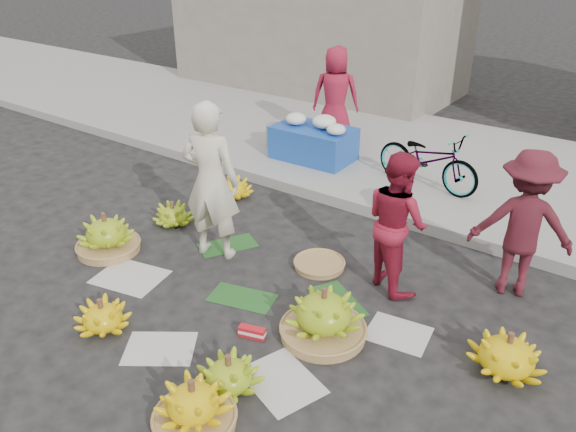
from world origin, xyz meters
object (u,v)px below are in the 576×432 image
Objects in this scene: banana_bunch_4 at (324,315)px; vendor_cream at (211,181)px; bicycle at (428,159)px; banana_bunch_0 at (107,235)px; flower_table at (314,141)px.

banana_bunch_4 is 0.43× the size of vendor_cream.
banana_bunch_4 is at bearing -163.71° from bicycle.
vendor_cream is at bearing 33.65° from banana_bunch_0.
banana_bunch_0 is 0.58× the size of flower_table.
bicycle is at bearing -0.49° from flower_table.
banana_bunch_4 is at bearing 3.21° from banana_bunch_0.
banana_bunch_0 is at bearing -176.79° from banana_bunch_4.
flower_table is 1.81m from bicycle.
vendor_cream is (1.02, 0.68, 0.67)m from banana_bunch_0.
bicycle is at bearing 98.38° from banana_bunch_4.
flower_table is at bearing 98.83° from bicycle.
bicycle reaches higher than flower_table.
flower_table is at bearing -95.40° from vendor_cream.
vendor_cream is 2.92m from flower_table.
vendor_cream is at bearing -80.64° from flower_table.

